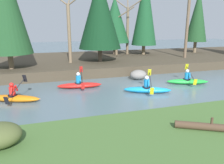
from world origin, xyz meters
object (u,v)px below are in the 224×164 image
at_px(kayaker_lead, 188,81).
at_px(driftwood_log, 205,126).
at_px(kayaker_trailing, 80,85).
at_px(kayaker_far_back, 14,97).
at_px(boulder_midstream, 138,75).
at_px(kayaker_middle, 148,89).

distance_m(kayaker_lead, driftwood_log, 8.03).
bearing_deg(kayaker_trailing, kayaker_far_back, -150.31).
relative_size(kayaker_trailing, driftwood_log, 1.64).
bearing_deg(boulder_midstream, kayaker_lead, -40.25).
xyz_separation_m(boulder_midstream, driftwood_log, (-1.73, -8.95, 0.32)).
relative_size(kayaker_lead, boulder_midstream, 2.23).
bearing_deg(boulder_midstream, kayaker_far_back, -162.67).
distance_m(kayaker_middle, boulder_midstream, 3.28).
bearing_deg(boulder_midstream, kayaker_middle, -104.65).
bearing_deg(driftwood_log, boulder_midstream, 108.29).
height_order(kayaker_lead, kayaker_middle, same).
bearing_deg(kayaker_far_back, kayaker_trailing, 45.71).
relative_size(kayaker_middle, driftwood_log, 1.60).
bearing_deg(driftwood_log, kayaker_middle, 110.37).
bearing_deg(driftwood_log, kayaker_lead, 86.50).
xyz_separation_m(kayaker_lead, kayaker_far_back, (-10.63, -0.30, 0.00)).
xyz_separation_m(kayaker_middle, driftwood_log, (-0.90, -5.78, 0.45)).
bearing_deg(kayaker_middle, boulder_midstream, 97.65).
distance_m(kayaker_middle, kayaker_far_back, 7.23).
xyz_separation_m(kayaker_trailing, kayaker_far_back, (-3.61, -1.51, 0.00)).
bearing_deg(boulder_midstream, driftwood_log, -100.94).
height_order(kayaker_lead, boulder_midstream, kayaker_lead).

